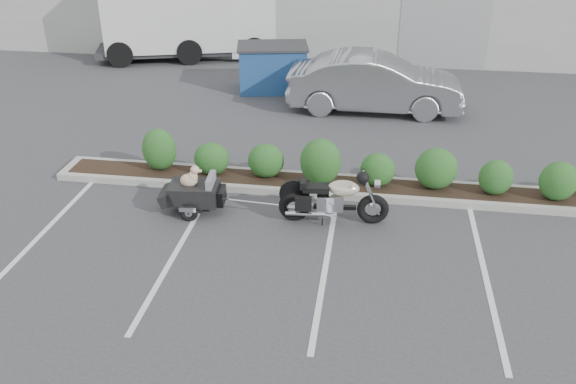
# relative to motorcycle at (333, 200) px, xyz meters

# --- Properties ---
(ground) EXTENTS (90.00, 90.00, 0.00)m
(ground) POSITION_rel_motorcycle_xyz_m (-1.19, -0.80, -0.49)
(ground) COLOR #38383A
(ground) RESTS_ON ground
(planter_kerb) EXTENTS (12.00, 1.00, 0.15)m
(planter_kerb) POSITION_rel_motorcycle_xyz_m (-0.19, 1.40, -0.41)
(planter_kerb) COLOR #9E9E93
(planter_kerb) RESTS_ON ground
(motorcycle) EXTENTS (2.14, 0.74, 1.23)m
(motorcycle) POSITION_rel_motorcycle_xyz_m (0.00, 0.00, 0.00)
(motorcycle) COLOR black
(motorcycle) RESTS_ON ground
(pet_trailer) EXTENTS (1.71, 0.96, 1.02)m
(pet_trailer) POSITION_rel_motorcycle_xyz_m (-2.78, 0.02, -0.06)
(pet_trailer) COLOR black
(pet_trailer) RESTS_ON ground
(sedan) EXTENTS (4.89, 1.74, 1.61)m
(sedan) POSITION_rel_motorcycle_xyz_m (0.61, 6.54, 0.31)
(sedan) COLOR #A1A2A8
(sedan) RESTS_ON ground
(dumpster) EXTENTS (2.39, 1.86, 1.41)m
(dumpster) POSITION_rel_motorcycle_xyz_m (-2.57, 7.98, 0.23)
(dumpster) COLOR navy
(dumpster) RESTS_ON ground
(delivery_truck) EXTENTS (7.34, 4.09, 3.20)m
(delivery_truck) POSITION_rel_motorcycle_xyz_m (-6.13, 11.48, 1.05)
(delivery_truck) COLOR silver
(delivery_truck) RESTS_ON ground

